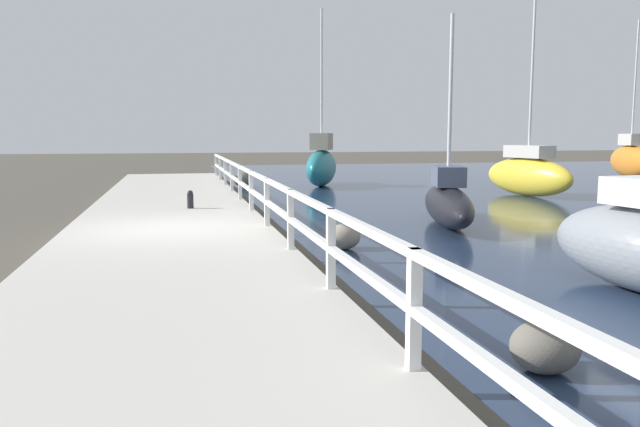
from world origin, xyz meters
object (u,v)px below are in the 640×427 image
object	(u,v)px
sailboat_yellow	(528,174)
sailboat_orange	(630,159)
sailboat_black	(448,202)
sailboat_teal	(322,165)
mooring_bollard	(190,199)

from	to	relation	value
sailboat_yellow	sailboat_orange	world-z (taller)	sailboat_orange
sailboat_yellow	sailboat_black	world-z (taller)	sailboat_yellow
sailboat_yellow	sailboat_teal	distance (m)	8.12
sailboat_black	mooring_bollard	bearing A→B (deg)	171.14
mooring_bollard	sailboat_yellow	distance (m)	11.78
mooring_bollard	sailboat_orange	xyz separation A→B (m)	(21.44, 10.39, 0.44)
sailboat_teal	sailboat_orange	distance (m)	16.10
mooring_bollard	sailboat_teal	size ratio (longest dim) A/B	0.07
sailboat_black	sailboat_yellow	bearing A→B (deg)	62.62
sailboat_yellow	sailboat_orange	bearing A→B (deg)	26.68
sailboat_black	sailboat_orange	world-z (taller)	sailboat_orange
sailboat_yellow	sailboat_black	size ratio (longest dim) A/B	1.37
mooring_bollard	sailboat_orange	distance (m)	23.83
mooring_bollard	sailboat_teal	bearing A→B (deg)	57.71
sailboat_yellow	sailboat_orange	distance (m)	12.45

